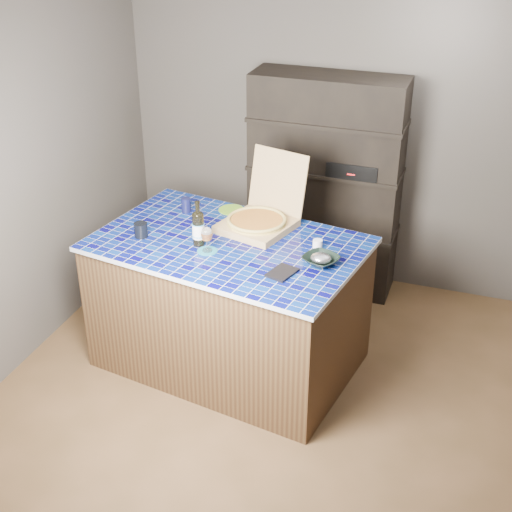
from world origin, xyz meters
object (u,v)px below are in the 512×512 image
at_px(mead_bottle, 198,228).
at_px(dvd_case, 282,273).
at_px(kitchen_island, 229,303).
at_px(wine_glass, 207,235).
at_px(bowl, 321,260).
at_px(pizza_box, 259,219).

height_order(mead_bottle, dvd_case, mead_bottle).
relative_size(kitchen_island, mead_bottle, 6.16).
bearing_deg(dvd_case, wine_glass, -175.71).
bearing_deg(wine_glass, mead_bottle, 141.17).
relative_size(kitchen_island, dvd_case, 10.05).
distance_m(kitchen_island, bowl, 0.84).
bearing_deg(pizza_box, bowl, -18.79).
bearing_deg(kitchen_island, bowl, 1.99).
height_order(kitchen_island, mead_bottle, mead_bottle).
bearing_deg(kitchen_island, wine_glass, -106.25).
relative_size(mead_bottle, wine_glass, 1.85).
bearing_deg(dvd_case, kitchen_island, 165.28).
bearing_deg(kitchen_island, pizza_box, 75.05).
distance_m(kitchen_island, pizza_box, 0.63).
bearing_deg(mead_bottle, pizza_box, 51.61).
bearing_deg(wine_glass, bowl, 6.34).
bearing_deg(mead_bottle, dvd_case, -16.59).
distance_m(kitchen_island, mead_bottle, 0.64).
bearing_deg(bowl, dvd_case, -133.83).
height_order(mead_bottle, bowl, mead_bottle).
xyz_separation_m(wine_glass, dvd_case, (0.55, -0.12, -0.11)).
xyz_separation_m(kitchen_island, wine_glass, (-0.08, -0.17, 0.60)).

